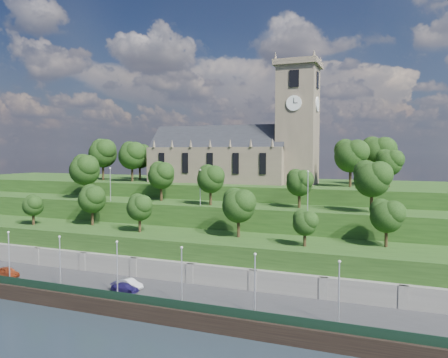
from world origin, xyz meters
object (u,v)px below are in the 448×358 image
at_px(church, 240,149).
at_px(car_right, 125,287).
at_px(car_left, 8,272).
at_px(car_middle, 130,284).

relative_size(church, car_right, 9.39).
height_order(car_left, car_middle, car_left).
distance_m(church, car_right, 46.38).
relative_size(car_middle, car_right, 1.03).
xyz_separation_m(car_left, car_middle, (21.72, 1.82, -0.05)).
bearing_deg(car_left, car_right, -78.50).
bearing_deg(car_right, car_left, 89.47).
xyz_separation_m(church, car_middle, (-2.90, -40.36, -19.82)).
relative_size(church, car_left, 8.81).
bearing_deg(car_left, car_middle, -74.71).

